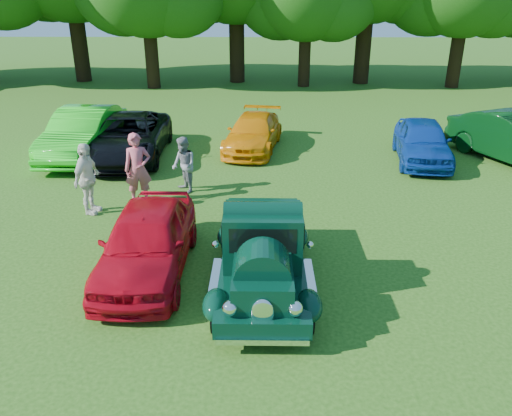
{
  "coord_description": "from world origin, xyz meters",
  "views": [
    {
      "loc": [
        0.23,
        -8.09,
        5.43
      ],
      "look_at": [
        0.09,
        1.85,
        1.1
      ],
      "focal_mm": 35.0,
      "sensor_mm": 36.0,
      "label": 1
    }
  ],
  "objects_px": {
    "back_car_lime": "(84,133)",
    "spectator_grey": "(184,165)",
    "back_car_orange": "(253,133)",
    "back_car_black": "(128,137)",
    "red_convertible": "(147,241)",
    "back_car_blue": "(422,141)",
    "hero_pickup": "(263,252)",
    "spectator_white": "(87,179)",
    "spectator_pink": "(138,169)"
  },
  "relations": [
    {
      "from": "back_car_orange",
      "to": "spectator_grey",
      "type": "relative_size",
      "value": 2.63
    },
    {
      "from": "hero_pickup",
      "to": "spectator_grey",
      "type": "xyz_separation_m",
      "value": [
        -2.29,
        5.06,
        0.07
      ]
    },
    {
      "from": "spectator_grey",
      "to": "back_car_blue",
      "type": "bearing_deg",
      "value": 79.96
    },
    {
      "from": "red_convertible",
      "to": "back_car_orange",
      "type": "bearing_deg",
      "value": 77.03
    },
    {
      "from": "back_car_orange",
      "to": "back_car_blue",
      "type": "height_order",
      "value": "back_car_blue"
    },
    {
      "from": "back_car_black",
      "to": "spectator_grey",
      "type": "bearing_deg",
      "value": -55.77
    },
    {
      "from": "spectator_pink",
      "to": "red_convertible",
      "type": "bearing_deg",
      "value": -91.83
    },
    {
      "from": "red_convertible",
      "to": "back_car_black",
      "type": "height_order",
      "value": "back_car_black"
    },
    {
      "from": "back_car_blue",
      "to": "spectator_pink",
      "type": "bearing_deg",
      "value": -148.19
    },
    {
      "from": "red_convertible",
      "to": "back_car_orange",
      "type": "height_order",
      "value": "red_convertible"
    },
    {
      "from": "back_car_blue",
      "to": "spectator_white",
      "type": "bearing_deg",
      "value": -147.12
    },
    {
      "from": "hero_pickup",
      "to": "back_car_orange",
      "type": "height_order",
      "value": "hero_pickup"
    },
    {
      "from": "hero_pickup",
      "to": "spectator_grey",
      "type": "relative_size",
      "value": 2.69
    },
    {
      "from": "back_car_blue",
      "to": "spectator_pink",
      "type": "xyz_separation_m",
      "value": [
        -8.87,
        -3.85,
        0.27
      ]
    },
    {
      "from": "hero_pickup",
      "to": "red_convertible",
      "type": "height_order",
      "value": "hero_pickup"
    },
    {
      "from": "hero_pickup",
      "to": "back_car_orange",
      "type": "bearing_deg",
      "value": 92.19
    },
    {
      "from": "back_car_orange",
      "to": "back_car_blue",
      "type": "bearing_deg",
      "value": -3.69
    },
    {
      "from": "back_car_black",
      "to": "red_convertible",
      "type": "bearing_deg",
      "value": -75.59
    },
    {
      "from": "red_convertible",
      "to": "back_car_black",
      "type": "relative_size",
      "value": 0.78
    },
    {
      "from": "spectator_white",
      "to": "spectator_grey",
      "type": "bearing_deg",
      "value": -45.0
    },
    {
      "from": "back_car_lime",
      "to": "back_car_blue",
      "type": "distance_m",
      "value": 11.83
    },
    {
      "from": "back_car_lime",
      "to": "back_car_orange",
      "type": "bearing_deg",
      "value": 9.59
    },
    {
      "from": "back_car_lime",
      "to": "hero_pickup",
      "type": "bearing_deg",
      "value": -52.07
    },
    {
      "from": "back_car_orange",
      "to": "spectator_grey",
      "type": "distance_m",
      "value": 4.77
    },
    {
      "from": "back_car_lime",
      "to": "back_car_black",
      "type": "bearing_deg",
      "value": -5.05
    },
    {
      "from": "back_car_black",
      "to": "spectator_white",
      "type": "height_order",
      "value": "spectator_white"
    },
    {
      "from": "back_car_lime",
      "to": "spectator_white",
      "type": "distance_m",
      "value": 5.35
    },
    {
      "from": "back_car_orange",
      "to": "spectator_grey",
      "type": "height_order",
      "value": "spectator_grey"
    },
    {
      "from": "hero_pickup",
      "to": "spectator_white",
      "type": "height_order",
      "value": "spectator_white"
    },
    {
      "from": "hero_pickup",
      "to": "red_convertible",
      "type": "xyz_separation_m",
      "value": [
        -2.38,
        0.51,
        -0.03
      ]
    },
    {
      "from": "back_car_blue",
      "to": "red_convertible",
      "type": "bearing_deg",
      "value": -127.72
    },
    {
      "from": "red_convertible",
      "to": "spectator_grey",
      "type": "relative_size",
      "value": 2.55
    },
    {
      "from": "hero_pickup",
      "to": "back_car_blue",
      "type": "height_order",
      "value": "hero_pickup"
    },
    {
      "from": "red_convertible",
      "to": "spectator_grey",
      "type": "height_order",
      "value": "spectator_grey"
    },
    {
      "from": "hero_pickup",
      "to": "red_convertible",
      "type": "distance_m",
      "value": 2.44
    },
    {
      "from": "back_car_black",
      "to": "spectator_pink",
      "type": "distance_m",
      "value": 4.35
    },
    {
      "from": "back_car_orange",
      "to": "spectator_grey",
      "type": "xyz_separation_m",
      "value": [
        -1.93,
        -4.36,
        0.19
      ]
    },
    {
      "from": "back_car_blue",
      "to": "spectator_white",
      "type": "distance_m",
      "value": 11.03
    },
    {
      "from": "back_car_lime",
      "to": "back_car_blue",
      "type": "height_order",
      "value": "back_car_lime"
    },
    {
      "from": "hero_pickup",
      "to": "back_car_black",
      "type": "bearing_deg",
      "value": 119.53
    },
    {
      "from": "back_car_black",
      "to": "back_car_orange",
      "type": "bearing_deg",
      "value": 11.28
    },
    {
      "from": "hero_pickup",
      "to": "spectator_pink",
      "type": "relative_size",
      "value": 2.23
    },
    {
      "from": "back_car_lime",
      "to": "spectator_white",
      "type": "bearing_deg",
      "value": -69.25
    },
    {
      "from": "spectator_grey",
      "to": "spectator_white",
      "type": "height_order",
      "value": "spectator_white"
    },
    {
      "from": "spectator_pink",
      "to": "back_car_black",
      "type": "bearing_deg",
      "value": 90.43
    },
    {
      "from": "back_car_orange",
      "to": "hero_pickup",
      "type": "bearing_deg",
      "value": -78.57
    },
    {
      "from": "back_car_lime",
      "to": "spectator_grey",
      "type": "relative_size",
      "value": 3.09
    },
    {
      "from": "back_car_blue",
      "to": "back_car_orange",
      "type": "bearing_deg",
      "value": 175.4
    },
    {
      "from": "hero_pickup",
      "to": "spectator_grey",
      "type": "bearing_deg",
      "value": 114.37
    },
    {
      "from": "back_car_orange",
      "to": "back_car_lime",
      "type": "bearing_deg",
      "value": -162.44
    }
  ]
}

